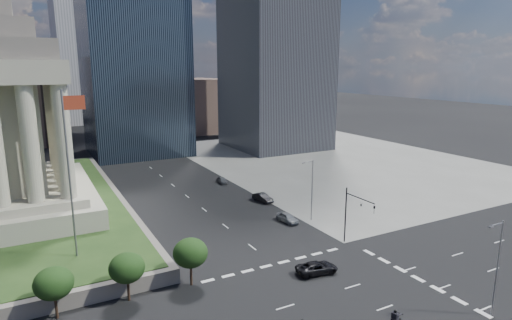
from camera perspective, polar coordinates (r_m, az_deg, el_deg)
ground at (r=133.62m, az=-16.68°, el=1.26°), size 500.00×500.00×0.00m
sidewalk_ne at (r=116.70m, az=10.41°, el=0.04°), size 68.00×90.00×0.03m
flagpole at (r=54.18m, az=-23.56°, el=-0.73°), size 2.52×0.24×20.00m
midrise_glass at (r=127.03m, az=-16.15°, el=14.36°), size 26.00×26.00×60.00m
building_filler_ne at (r=169.60m, az=-8.32°, el=7.30°), size 20.00×30.00×20.00m
building_filler_nw at (r=159.26m, az=-29.97°, el=6.93°), size 24.00×30.00×28.00m
traffic_signal_ne at (r=60.25m, az=13.01°, el=-6.53°), size 0.30×5.74×8.00m
street_lamp_south at (r=48.88m, az=29.44°, el=-11.87°), size 2.13×0.22×10.00m
street_lamp_north at (r=69.05m, az=7.38°, el=-3.53°), size 2.13×0.22×10.00m
pickup_truck at (r=53.57m, az=8.12°, el=-14.04°), size 3.02×5.40×1.43m
parked_sedan_near at (r=69.26m, az=4.23°, el=-7.68°), size 4.53×2.14×1.50m
parked_sedan_mid at (r=79.19m, az=0.91°, el=-5.06°), size 4.79×2.34×1.51m
parked_sedan_far at (r=92.03m, az=-4.51°, el=-2.69°), size 1.78×3.85×1.28m
motorcycle_lead at (r=44.85m, az=17.93°, el=-19.68°), size 2.90×1.58×2.09m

